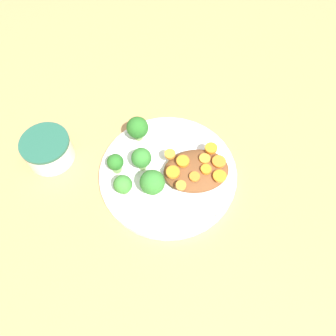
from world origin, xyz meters
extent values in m
plane|color=tan|center=(0.00, 0.00, 0.00)|extent=(4.00, 4.00, 0.00)
cylinder|color=white|center=(0.00, 0.00, 0.01)|extent=(0.28, 0.28, 0.01)
torus|color=white|center=(0.00, 0.00, 0.01)|extent=(0.28, 0.28, 0.01)
cylinder|color=white|center=(-0.24, 0.08, 0.03)|extent=(0.10, 0.10, 0.06)
cylinder|color=#235B47|center=(-0.24, 0.08, 0.05)|extent=(0.10, 0.10, 0.01)
cylinder|color=white|center=(-0.24, 0.08, 0.05)|extent=(0.08, 0.08, 0.01)
ellipsoid|color=brown|center=(0.05, -0.01, 0.03)|extent=(0.13, 0.10, 0.03)
cylinder|color=#7FA85B|center=(-0.10, 0.02, 0.03)|extent=(0.02, 0.02, 0.02)
sphere|color=#286B23|center=(-0.10, 0.02, 0.05)|extent=(0.03, 0.03, 0.03)
cylinder|color=#759E51|center=(-0.05, 0.09, 0.03)|extent=(0.02, 0.02, 0.02)
sphere|color=#286B23|center=(-0.05, 0.09, 0.05)|extent=(0.05, 0.05, 0.05)
cylinder|color=#7FA85B|center=(-0.09, -0.03, 0.02)|extent=(0.02, 0.02, 0.02)
sphere|color=#3D8433|center=(-0.09, -0.03, 0.04)|extent=(0.04, 0.04, 0.04)
cylinder|color=#7FA85B|center=(-0.05, 0.02, 0.03)|extent=(0.02, 0.02, 0.02)
sphere|color=#337A2D|center=(-0.05, 0.02, 0.05)|extent=(0.04, 0.04, 0.04)
cylinder|color=#7FA85B|center=(-0.04, -0.04, 0.03)|extent=(0.02, 0.02, 0.03)
sphere|color=#337A2D|center=(-0.04, -0.04, 0.05)|extent=(0.05, 0.05, 0.05)
cylinder|color=orange|center=(0.07, 0.00, 0.05)|extent=(0.02, 0.02, 0.01)
cylinder|color=orange|center=(0.01, 0.02, 0.05)|extent=(0.02, 0.02, 0.01)
cylinder|color=orange|center=(0.09, 0.02, 0.05)|extent=(0.03, 0.03, 0.01)
cylinder|color=orange|center=(0.09, -0.04, 0.05)|extent=(0.03, 0.03, 0.00)
cylinder|color=orange|center=(0.05, -0.04, 0.05)|extent=(0.02, 0.02, 0.00)
cylinder|color=orange|center=(0.10, -0.01, 0.05)|extent=(0.03, 0.03, 0.01)
cylinder|color=orange|center=(0.02, -0.05, 0.05)|extent=(0.02, 0.02, 0.00)
cylinder|color=orange|center=(0.03, 0.00, 0.05)|extent=(0.03, 0.03, 0.01)
cylinder|color=orange|center=(0.01, -0.02, 0.05)|extent=(0.03, 0.03, 0.01)
cylinder|color=orange|center=(0.07, -0.02, 0.05)|extent=(0.02, 0.02, 0.01)
camera|label=1|loc=(-0.05, -0.32, 0.60)|focal=35.00mm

